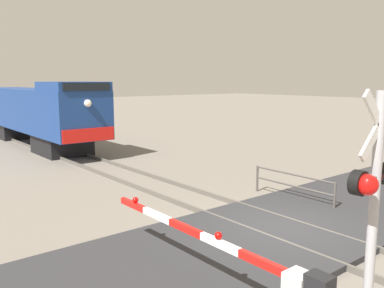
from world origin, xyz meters
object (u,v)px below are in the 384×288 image
at_px(crossing_gate, 262,280).
at_px(guard_railing, 293,183).
at_px(locomotive, 36,112).
at_px(crossing_signal, 376,198).

height_order(crossing_gate, guard_railing, crossing_gate).
distance_m(locomotive, crossing_gate, 21.92).
xyz_separation_m(crossing_signal, crossing_gate, (-0.66, 1.42, -1.58)).
xyz_separation_m(locomotive, crossing_gate, (-3.68, -21.58, -1.24)).
relative_size(locomotive, guard_railing, 4.83).
height_order(locomotive, crossing_gate, locomotive).
bearing_deg(crossing_signal, guard_railing, 44.78).
bearing_deg(locomotive, guard_railing, -81.76).
xyz_separation_m(locomotive, guard_railing, (2.53, -17.48, -1.45)).
bearing_deg(crossing_gate, guard_railing, 33.35).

